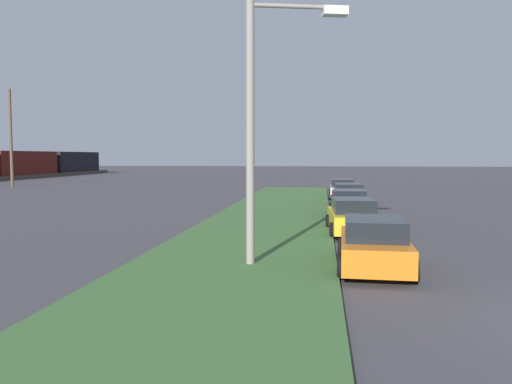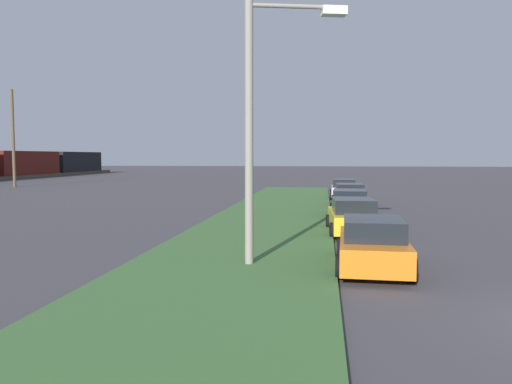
# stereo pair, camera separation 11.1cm
# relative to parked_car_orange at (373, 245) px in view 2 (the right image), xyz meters

# --- Properties ---
(grass_median) EXTENTS (60.00, 6.00, 0.12)m
(grass_median) POSITION_rel_parked_car_orange_xyz_m (5.36, 4.01, -0.66)
(grass_median) COLOR #3D6633
(grass_median) RESTS_ON ground
(parked_car_orange) EXTENTS (4.36, 2.14, 1.47)m
(parked_car_orange) POSITION_rel_parked_car_orange_xyz_m (0.00, 0.00, 0.00)
(parked_car_orange) COLOR orange
(parked_car_orange) RESTS_ON ground
(parked_car_yellow) EXTENTS (4.38, 2.17, 1.47)m
(parked_car_yellow) POSITION_rel_parked_car_orange_xyz_m (6.52, 0.19, 0.00)
(parked_car_yellow) COLOR gold
(parked_car_yellow) RESTS_ON ground
(parked_car_blue) EXTENTS (4.32, 2.07, 1.47)m
(parked_car_blue) POSITION_rel_parked_car_orange_xyz_m (11.91, 0.07, 0.00)
(parked_car_blue) COLOR #23389E
(parked_car_blue) RESTS_ON ground
(parked_car_red) EXTENTS (4.36, 2.14, 1.47)m
(parked_car_red) POSITION_rel_parked_car_orange_xyz_m (17.74, -0.19, 0.00)
(parked_car_red) COLOR red
(parked_car_red) RESTS_ON ground
(parked_car_silver) EXTENTS (4.32, 2.07, 1.47)m
(parked_car_silver) POSITION_rel_parked_car_orange_xyz_m (24.00, -0.08, 0.00)
(parked_car_silver) COLOR #B2B5BA
(parked_car_silver) RESTS_ON ground
(streetlight) EXTENTS (0.94, 2.84, 7.50)m
(streetlight) POSITION_rel_parked_car_orange_xyz_m (-0.10, 3.13, 3.67)
(streetlight) COLOR gray
(streetlight) RESTS_ON ground
(distant_utility_pole) EXTENTS (0.30, 0.30, 10.00)m
(distant_utility_pole) POSITION_rel_parked_car_orange_xyz_m (34.00, 33.05, 4.28)
(distant_utility_pole) COLOR brown
(distant_utility_pole) RESTS_ON ground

